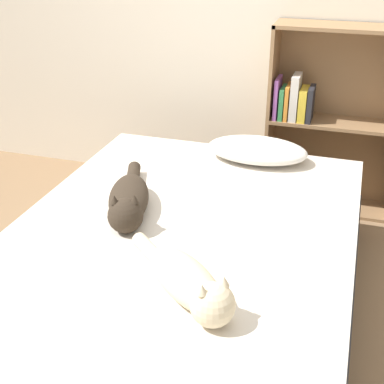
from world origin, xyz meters
TOP-DOWN VIEW (x-y plane):
  - ground_plane at (0.00, 0.00)m, footprint 8.00×8.00m
  - bed at (0.00, 0.00)m, footprint 1.44×1.94m
  - pillow at (0.16, 0.79)m, footprint 0.53×0.30m
  - cat_light at (0.17, -0.43)m, footprint 0.49×0.45m
  - cat_dark at (-0.26, 0.06)m, footprint 0.31×0.62m
  - bookshelf at (0.48, 1.29)m, footprint 0.76×0.26m

SIDE VIEW (x-z plane):
  - ground_plane at x=0.00m, z-range 0.00..0.00m
  - bed at x=0.00m, z-range 0.00..0.44m
  - pillow at x=0.16m, z-range 0.45..0.56m
  - cat_dark at x=-0.26m, z-range 0.42..0.59m
  - cat_light at x=0.17m, z-range 0.43..0.60m
  - bookshelf at x=0.48m, z-range 0.02..1.10m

